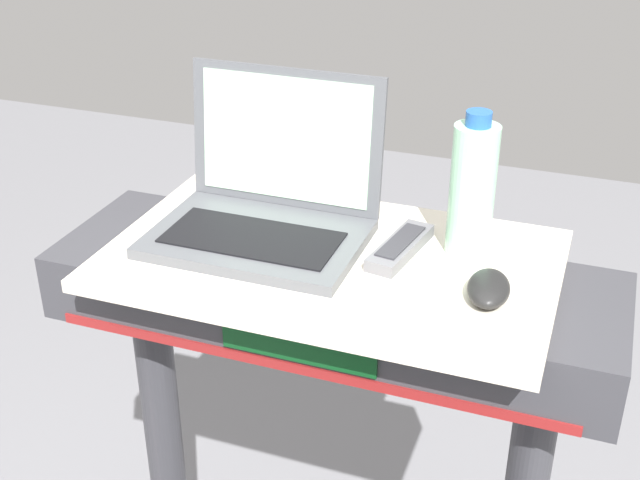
{
  "coord_description": "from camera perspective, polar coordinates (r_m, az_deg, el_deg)",
  "views": [
    {
      "loc": [
        0.37,
        -0.37,
        1.79
      ],
      "look_at": [
        0.0,
        0.65,
        1.22
      ],
      "focal_mm": 47.05,
      "sensor_mm": 36.0,
      "label": 1
    }
  ],
  "objects": [
    {
      "name": "desk_board",
      "position": [
        1.3,
        0.76,
        -1.37
      ],
      "size": [
        0.69,
        0.42,
        0.02
      ],
      "primitive_type": "cube",
      "color": "beige",
      "rests_on": "treadmill_base"
    },
    {
      "name": "tv_remote",
      "position": [
        1.3,
        5.48,
        -0.48
      ],
      "size": [
        0.07,
        0.17,
        0.02
      ],
      "color": "slate",
      "rests_on": "desk_board"
    },
    {
      "name": "water_bottle",
      "position": [
        1.28,
        10.32,
        3.45
      ],
      "size": [
        0.07,
        0.07,
        0.23
      ],
      "color": "#9EDBB2",
      "rests_on": "desk_board"
    },
    {
      "name": "laptop",
      "position": [
        1.34,
        -3.66,
        2.43
      ],
      "size": [
        0.33,
        0.26,
        0.25
      ],
      "rotation": [
        0.0,
        0.0,
        0.02
      ],
      "color": "#515459",
      "rests_on": "desk_board"
    },
    {
      "name": "computer_mouse",
      "position": [
        1.2,
        11.4,
        -3.24
      ],
      "size": [
        0.07,
        0.11,
        0.03
      ],
      "primitive_type": "ellipsoid",
      "rotation": [
        0.0,
        0.0,
        0.1
      ],
      "color": "black",
      "rests_on": "desk_board"
    }
  ]
}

